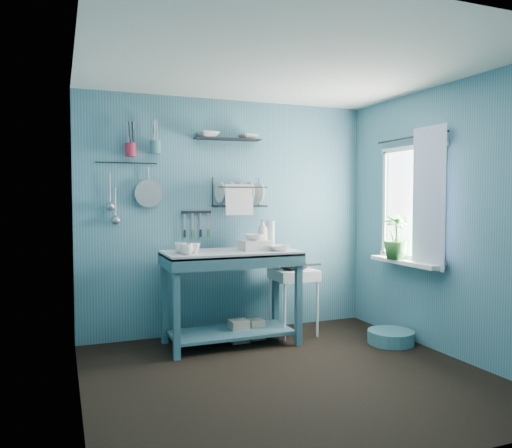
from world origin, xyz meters
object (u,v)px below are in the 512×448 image
object	(u,v)px
mug_right	(181,248)
frying_pan	(294,266)
water_bottle	(271,234)
dish_rack	(240,192)
colander	(149,194)
soap_bottle	(263,233)
hotplate_stand	(293,302)
utensil_cup_magenta	(130,150)
utensil_cup_teal	(155,147)
storage_tin_small	(256,329)
storage_tin_large	(239,331)
mug_mid	(195,248)
wash_tub	(255,245)
mug_left	(187,249)
potted_plant	(396,237)
floor_basin	(391,337)
work_counter	(231,298)

from	to	relation	value
mug_right	frying_pan	xyz separation A→B (m)	(1.24, 0.10, -0.24)
water_bottle	mug_right	bearing A→B (deg)	-167.83
dish_rack	colander	size ratio (longest dim) A/B	1.96
soap_bottle	hotplate_stand	bearing A→B (deg)	-17.01
frying_pan	colander	distance (m)	1.68
utensil_cup_magenta	utensil_cup_teal	xyz separation A→B (m)	(0.25, 0.00, 0.03)
storage_tin_small	soap_bottle	bearing A→B (deg)	45.00
soap_bottle	storage_tin_small	world-z (taller)	soap_bottle
water_bottle	hotplate_stand	size ratio (longest dim) A/B	0.40
frying_pan	dish_rack	bearing A→B (deg)	153.72
frying_pan	storage_tin_large	xyz separation A→B (m)	(-0.64, -0.05, -0.62)
mug_mid	wash_tub	xyz separation A→B (m)	(0.63, 0.04, 0.00)
mug_right	dish_rack	size ratio (longest dim) A/B	0.22
soap_bottle	water_bottle	world-z (taller)	soap_bottle
mug_left	dish_rack	distance (m)	1.02
hotplate_stand	potted_plant	world-z (taller)	potted_plant
floor_basin	mug_left	bearing A→B (deg)	168.24
mug_left	dish_rack	bearing A→B (deg)	36.48
utensil_cup_teal	colander	size ratio (longest dim) A/B	0.46
water_bottle	frying_pan	world-z (taller)	water_bottle
soap_bottle	utensil_cup_teal	xyz separation A→B (m)	(-1.08, 0.21, 0.88)
mug_right	potted_plant	bearing A→B (deg)	-12.38
wash_tub	mug_right	bearing A→B (deg)	178.47
hotplate_stand	frying_pan	xyz separation A→B (m)	(0.00, 0.00, 0.39)
mug_mid	wash_tub	size ratio (longest dim) A/B	0.36
storage_tin_small	work_counter	bearing A→B (deg)	-165.07
water_bottle	hotplate_stand	distance (m)	0.76
wash_tub	floor_basin	distance (m)	1.64
colander	utensil_cup_teal	bearing A→B (deg)	-23.52
soap_bottle	wash_tub	bearing A→B (deg)	-127.69
mug_left	storage_tin_small	distance (m)	1.20
water_bottle	utensil_cup_magenta	bearing A→B (deg)	172.47
mug_right	floor_basin	bearing A→B (deg)	-15.99
water_bottle	storage_tin_small	distance (m)	1.00
work_counter	hotplate_stand	world-z (taller)	work_counter
mug_mid	utensil_cup_magenta	xyz separation A→B (m)	(-0.52, 0.47, 0.95)
mug_mid	soap_bottle	xyz separation A→B (m)	(0.80, 0.26, 0.10)
mug_left	water_bottle	size ratio (longest dim) A/B	0.44
frying_pan	colander	xyz separation A→B (m)	(-1.46, 0.33, 0.76)
water_bottle	potted_plant	size ratio (longest dim) A/B	0.62
wash_tub	utensil_cup_teal	size ratio (longest dim) A/B	2.15
mug_mid	storage_tin_large	bearing A→B (deg)	12.91
work_counter	frying_pan	bearing A→B (deg)	-0.64
mug_left	water_bottle	bearing A→B (deg)	20.81
work_counter	storage_tin_small	xyz separation A→B (m)	(0.30, 0.08, -0.37)
storage_tin_large	floor_basin	bearing A→B (deg)	-24.06
work_counter	dish_rack	bearing A→B (deg)	49.73
mug_mid	potted_plant	xyz separation A→B (m)	(1.99, -0.40, 0.08)
utensil_cup_teal	colander	xyz separation A→B (m)	(-0.07, 0.03, -0.46)
mug_mid	soap_bottle	world-z (taller)	soap_bottle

